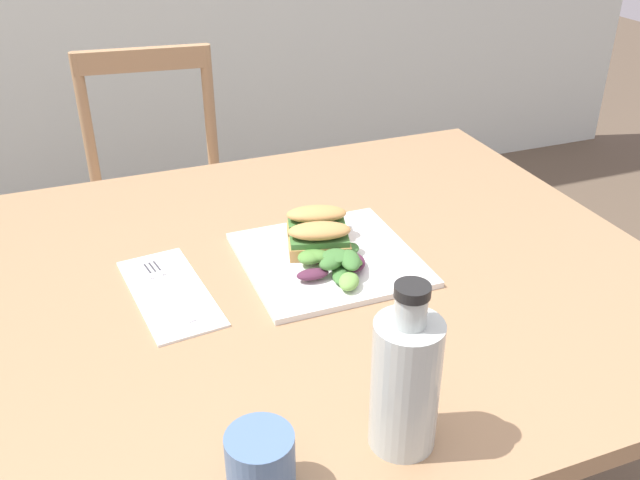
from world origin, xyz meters
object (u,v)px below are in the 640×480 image
(chair_wooden_far, at_px, (161,212))
(bottle_cold_brew, at_px, (405,388))
(fork_on_napkin, at_px, (165,285))
(sandwich_half_front, at_px, (319,239))
(cup_extra_side, at_px, (261,464))
(plate_lunch, at_px, (329,259))
(sandwich_half_back, at_px, (316,222))
(dining_table, at_px, (320,332))

(chair_wooden_far, relative_size, bottle_cold_brew, 4.13)
(fork_on_napkin, bearing_deg, bottle_cold_brew, -64.93)
(sandwich_half_front, xyz_separation_m, fork_on_napkin, (-0.25, 0.00, -0.03))
(bottle_cold_brew, height_order, cup_extra_side, bottle_cold_brew)
(plate_lunch, bearing_deg, chair_wooden_far, 100.06)
(sandwich_half_front, xyz_separation_m, bottle_cold_brew, (-0.06, -0.41, 0.04))
(cup_extra_side, bearing_deg, bottle_cold_brew, 4.00)
(sandwich_half_front, bearing_deg, chair_wooden_far, 99.47)
(sandwich_half_front, xyz_separation_m, cup_extra_side, (-0.23, -0.42, 0.00))
(bottle_cold_brew, relative_size, cup_extra_side, 2.74)
(bottle_cold_brew, bearing_deg, cup_extra_side, -176.00)
(sandwich_half_back, distance_m, fork_on_napkin, 0.28)
(fork_on_napkin, bearing_deg, sandwich_half_back, 11.24)
(sandwich_half_front, relative_size, sandwich_half_back, 1.00)
(sandwich_half_front, distance_m, bottle_cold_brew, 0.42)
(dining_table, xyz_separation_m, bottle_cold_brew, (-0.05, -0.38, 0.20))
(dining_table, height_order, cup_extra_side, cup_extra_side)
(bottle_cold_brew, bearing_deg, fork_on_napkin, 115.07)
(sandwich_half_back, height_order, cup_extra_side, cup_extra_side)
(plate_lunch, xyz_separation_m, cup_extra_side, (-0.24, -0.41, 0.03))
(sandwich_half_front, distance_m, fork_on_napkin, 0.26)
(chair_wooden_far, xyz_separation_m, fork_on_napkin, (-0.11, -0.85, 0.30))
(chair_wooden_far, xyz_separation_m, cup_extra_side, (-0.09, -1.28, 0.33))
(sandwich_half_back, xyz_separation_m, bottle_cold_brew, (-0.08, -0.47, 0.04))
(plate_lunch, bearing_deg, sandwich_half_front, 130.67)
(chair_wooden_far, height_order, sandwich_half_front, chair_wooden_far)
(dining_table, distance_m, chair_wooden_far, 0.91)
(dining_table, xyz_separation_m, plate_lunch, (0.02, 0.02, 0.13))
(dining_table, bearing_deg, sandwich_half_back, 72.30)
(sandwich_half_front, bearing_deg, plate_lunch, -49.33)
(plate_lunch, distance_m, sandwich_half_front, 0.04)
(sandwich_half_back, distance_m, bottle_cold_brew, 0.48)
(chair_wooden_far, bearing_deg, cup_extra_side, -93.85)
(sandwich_half_back, bearing_deg, sandwich_half_front, -106.36)
(sandwich_half_back, height_order, bottle_cold_brew, bottle_cold_brew)
(plate_lunch, bearing_deg, dining_table, -145.03)
(sandwich_half_front, xyz_separation_m, sandwich_half_back, (0.02, 0.06, 0.00))
(sandwich_half_front, distance_m, sandwich_half_back, 0.06)
(dining_table, relative_size, chair_wooden_far, 1.27)
(chair_wooden_far, height_order, bottle_cold_brew, bottle_cold_brew)
(dining_table, relative_size, plate_lunch, 4.01)
(bottle_cold_brew, xyz_separation_m, cup_extra_side, (-0.17, -0.01, -0.04))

